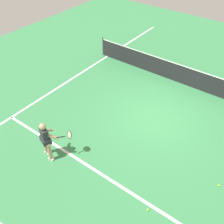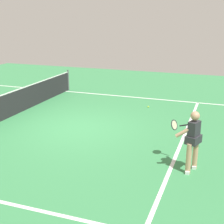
% 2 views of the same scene
% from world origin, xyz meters
% --- Properties ---
extents(ground_plane, '(23.60, 23.60, 0.00)m').
position_xyz_m(ground_plane, '(0.00, 0.00, 0.00)').
color(ground_plane, '#38844C').
extents(service_line_marking, '(9.46, 0.10, 0.01)m').
position_xyz_m(service_line_marking, '(0.00, -3.54, 0.00)').
color(service_line_marking, white).
rests_on(service_line_marking, ground).
extents(sideline_left_marking, '(0.10, 16.15, 0.01)m').
position_xyz_m(sideline_left_marking, '(-4.73, 0.00, 0.00)').
color(sideline_left_marking, white).
rests_on(sideline_left_marking, ground).
extents(court_net, '(10.14, 0.08, 1.04)m').
position_xyz_m(court_net, '(0.00, 2.96, 0.48)').
color(court_net, '#4C4C51').
rests_on(court_net, ground).
extents(tennis_player, '(0.99, 0.87, 1.55)m').
position_xyz_m(tennis_player, '(-1.91, -4.01, 0.85)').
color(tennis_player, tan).
rests_on(tennis_player, ground).
extents(tennis_ball_mid, '(0.07, 0.07, 0.07)m').
position_xyz_m(tennis_ball_mid, '(1.90, -3.73, 0.03)').
color(tennis_ball_mid, '#D1E533').
rests_on(tennis_ball_mid, ground).
extents(tennis_ball_far, '(0.07, 0.07, 0.07)m').
position_xyz_m(tennis_ball_far, '(3.27, -1.66, 0.03)').
color(tennis_ball_far, '#D1E533').
rests_on(tennis_ball_far, ground).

